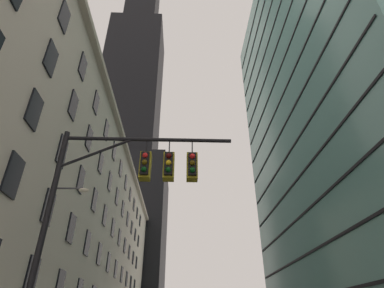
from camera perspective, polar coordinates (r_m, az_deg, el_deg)
The scene contains 5 objects.
station_building at distance 43.43m, azimuth -24.34°, elevation -12.96°, with size 15.30×75.57×25.36m.
dark_skyscraper at distance 113.07m, azimuth -11.61°, elevation 4.00°, with size 29.30×29.30×218.47m.
glass_office_midrise at distance 46.73m, azimuth 24.51°, elevation 7.56°, with size 14.41×39.01×56.32m.
traffic_signal_mast at distance 11.17m, azimuth -10.70°, elevation -7.29°, with size 6.42×0.63×7.66m.
street_lamppost at distance 17.80m, azimuth -25.47°, elevation -16.70°, with size 2.06×0.32×7.98m.
Camera 1 is at (-2.21, -6.96, 1.42)m, focal length 29.08 mm.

